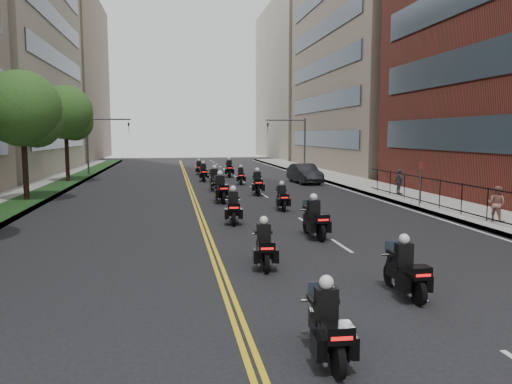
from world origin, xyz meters
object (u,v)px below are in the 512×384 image
motorcycle_6 (221,190)px  motorcycle_11 (229,169)px  motorcycle_5 (282,199)px  motorcycle_12 (199,168)px  motorcycle_9 (241,177)px  motorcycle_0 (328,328)px  motorcycle_8 (215,180)px  motorcycle_1 (406,272)px  pedestrian_b (497,204)px  parked_sedan (305,173)px  motorcycle_7 (257,184)px  pedestrian_c (399,182)px  motorcycle_4 (233,209)px  motorcycle_10 (204,173)px  motorcycle_2 (264,247)px  motorcycle_3 (315,220)px

motorcycle_6 → motorcycle_11: 17.66m
motorcycle_5 → motorcycle_12: (-3.03, 24.31, 0.02)m
motorcycle_9 → motorcycle_12: motorcycle_12 is taller
motorcycle_0 → motorcycle_8: size_ratio=0.84×
motorcycle_1 → pedestrian_b: size_ratio=1.32×
parked_sedan → motorcycle_7: bearing=-129.8°
motorcycle_12 → pedestrian_c: pedestrian_c is taller
motorcycle_9 → motorcycle_12: bearing=110.2°
motorcycle_8 → motorcycle_4: bearing=-97.0°
motorcycle_5 → motorcycle_11: size_ratio=0.84×
pedestrian_c → pedestrian_b: bearing=175.2°
motorcycle_10 → pedestrian_b: (11.46, -23.01, 0.26)m
motorcycle_0 → motorcycle_1: motorcycle_1 is taller
motorcycle_8 → motorcycle_12: motorcycle_8 is taller
motorcycle_4 → motorcycle_6: (0.11, 6.98, 0.07)m
motorcycle_9 → pedestrian_c: 13.19m
pedestrian_c → motorcycle_2: bearing=139.4°
parked_sedan → motorcycle_11: bearing=124.2°
motorcycle_1 → pedestrian_b: bearing=44.5°
motorcycle_11 → motorcycle_2: bearing=-91.2°
pedestrian_c → motorcycle_3: bearing=138.5°
motorcycle_5 → pedestrian_c: (8.66, 4.27, 0.35)m
pedestrian_b → motorcycle_6: bearing=20.9°
motorcycle_8 → motorcycle_9: motorcycle_8 is taller
motorcycle_7 → pedestrian_b: size_ratio=1.53×
motorcycle_3 → motorcycle_5: (0.32, 7.18, -0.07)m
motorcycle_7 → parked_sedan: bearing=58.7°
motorcycle_9 → motorcycle_3: bearing=-84.9°
motorcycle_1 → pedestrian_c: 20.60m
motorcycle_6 → motorcycle_7: 4.40m
motorcycle_3 → parked_sedan: bearing=72.5°
motorcycle_3 → motorcycle_10: 24.51m
parked_sedan → pedestrian_b: (3.37, -19.87, 0.15)m
motorcycle_1 → motorcycle_7: bearing=89.5°
motorcycle_3 → motorcycle_1: bearing=-91.6°
motorcycle_3 → motorcycle_6: (-2.61, 10.66, 0.06)m
motorcycle_3 → motorcycle_8: size_ratio=0.94×
pedestrian_c → motorcycle_6: bearing=90.5°
motorcycle_2 → pedestrian_c: size_ratio=1.29×
motorcycle_4 → pedestrian_c: bearing=38.7°
motorcycle_2 → pedestrian_c: 19.34m
motorcycle_4 → motorcycle_5: motorcycle_4 is taller
motorcycle_4 → motorcycle_8: 13.32m
motorcycle_12 → motorcycle_5: bearing=-83.6°
motorcycle_5 → motorcycle_4: bearing=-127.4°
motorcycle_1 → pedestrian_c: (8.76, 18.64, 0.35)m
motorcycle_1 → motorcycle_9: motorcycle_9 is taller
motorcycle_11 → motorcycle_8: bearing=-98.3°
motorcycle_12 → motorcycle_0: bearing=-90.8°
motorcycle_5 → motorcycle_8: motorcycle_8 is taller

